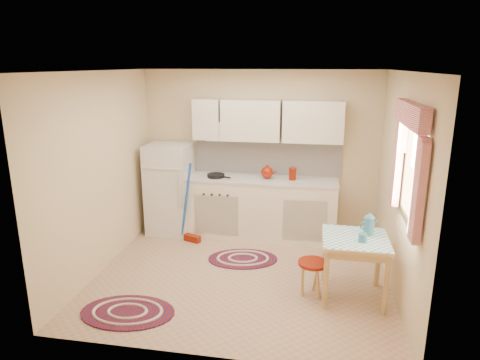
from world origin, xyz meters
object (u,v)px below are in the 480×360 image
(stool, at_px, (312,279))
(table, at_px, (353,268))
(fridge, at_px, (170,189))
(base_cabinets, at_px, (261,209))

(stool, bearing_deg, table, 5.38)
(fridge, height_order, stool, fridge)
(table, relative_size, stool, 1.71)
(fridge, xyz_separation_m, table, (2.68, -1.56, -0.34))
(fridge, bearing_deg, stool, -35.67)
(base_cabinets, bearing_deg, table, -51.98)
(base_cabinets, height_order, stool, base_cabinets)
(fridge, bearing_deg, base_cabinets, 2.01)
(fridge, xyz_separation_m, stool, (2.23, -1.60, -0.49))
(table, bearing_deg, base_cabinets, 128.02)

